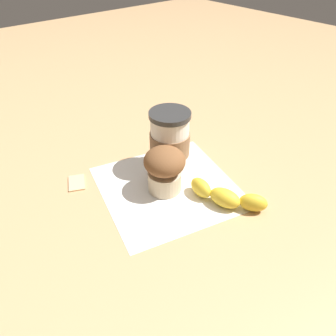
% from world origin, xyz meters
% --- Properties ---
extents(ground_plane, '(3.00, 3.00, 0.00)m').
position_xyz_m(ground_plane, '(0.00, 0.00, 0.00)').
color(ground_plane, tan).
extents(paper_napkin, '(0.32, 0.32, 0.00)m').
position_xyz_m(paper_napkin, '(0.00, 0.00, 0.00)').
color(paper_napkin, white).
rests_on(paper_napkin, ground_plane).
extents(coffee_cup, '(0.09, 0.09, 0.13)m').
position_xyz_m(coffee_cup, '(-0.05, 0.05, 0.07)').
color(coffee_cup, silver).
rests_on(coffee_cup, paper_napkin).
extents(muffin, '(0.08, 0.08, 0.09)m').
position_xyz_m(muffin, '(0.00, -0.01, 0.05)').
color(muffin, beige).
rests_on(muffin, paper_napkin).
extents(banana, '(0.15, 0.09, 0.04)m').
position_xyz_m(banana, '(0.11, 0.05, 0.02)').
color(banana, gold).
rests_on(banana, paper_napkin).
extents(sugar_packet, '(0.06, 0.05, 0.01)m').
position_xyz_m(sugar_packet, '(-0.13, -0.14, 0.00)').
color(sugar_packet, '#E0B27F').
rests_on(sugar_packet, ground_plane).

